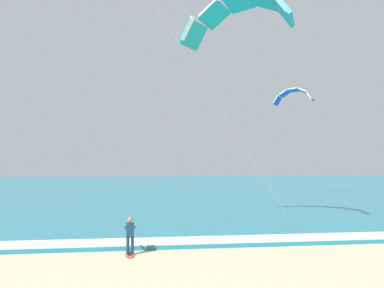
{
  "coord_description": "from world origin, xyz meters",
  "views": [
    {
      "loc": [
        -3.73,
        -3.17,
        4.0
      ],
      "look_at": [
        -0.88,
        18.8,
        5.31
      ],
      "focal_mm": 34.76,
      "sensor_mm": 36.0,
      "label": 1
    }
  ],
  "objects": [
    {
      "name": "surfboard",
      "position": [
        -4.32,
        13.98,
        0.03
      ],
      "size": [
        0.51,
        1.42,
        0.09
      ],
      "color": "#E04C38",
      "rests_on": "ground"
    },
    {
      "name": "kitesurfer",
      "position": [
        -4.32,
        14.0,
        0.94
      ],
      "size": [
        0.55,
        0.53,
        1.69
      ],
      "color": "#143347",
      "rests_on": "ground"
    },
    {
      "name": "kite_distant",
      "position": [
        17.05,
        46.19,
        14.04
      ],
      "size": [
        4.69,
        5.11,
        2.15
      ],
      "color": "blue"
    },
    {
      "name": "kite_primary",
      "position": [
        2.27,
        20.33,
        14.19
      ],
      "size": [
        9.63,
        9.11,
        14.28
      ],
      "color": "teal"
    },
    {
      "name": "sea",
      "position": [
        0.0,
        74.8,
        0.1
      ],
      "size": [
        200.0,
        120.0,
        0.2
      ],
      "primitive_type": "cube",
      "color": "teal",
      "rests_on": "ground"
    },
    {
      "name": "surf_foam",
      "position": [
        0.0,
        15.8,
        0.22
      ],
      "size": [
        200.0,
        1.85,
        0.04
      ],
      "primitive_type": "cube",
      "color": "white",
      "rests_on": "sea"
    }
  ]
}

